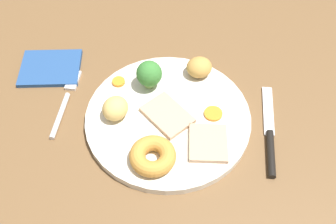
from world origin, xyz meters
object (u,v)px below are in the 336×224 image
(dinner_plate, at_px, (168,118))
(yorkshire_pudding, at_px, (153,156))
(meat_slice_under, at_px, (208,143))
(roast_potato_left, at_px, (115,108))
(broccoli_floret, at_px, (149,74))
(carrot_coin_front, at_px, (119,82))
(carrot_coin_back, at_px, (213,114))
(roast_potato_right, at_px, (199,67))
(folded_napkin, at_px, (50,68))
(meat_slice_main, at_px, (167,115))
(knife, at_px, (270,137))
(fork, at_px, (66,100))

(dinner_plate, xyz_separation_m, yorkshire_pudding, (-0.00, -0.09, 0.02))
(meat_slice_under, height_order, roast_potato_left, roast_potato_left)
(broccoli_floret, bearing_deg, carrot_coin_front, -173.78)
(meat_slice_under, relative_size, carrot_coin_front, 3.04)
(carrot_coin_back, bearing_deg, broccoli_floret, 161.59)
(roast_potato_left, bearing_deg, yorkshire_pudding, -41.46)
(roast_potato_right, bearing_deg, folded_napkin, -172.43)
(meat_slice_under, distance_m, roast_potato_left, 0.16)
(roast_potato_left, xyz_separation_m, broccoli_floret, (0.04, 0.08, 0.01))
(dinner_plate, distance_m, carrot_coin_back, 0.08)
(dinner_plate, bearing_deg, folded_napkin, 164.04)
(dinner_plate, relative_size, broccoli_floret, 5.21)
(meat_slice_main, xyz_separation_m, carrot_coin_front, (-0.10, 0.05, -0.00))
(roast_potato_right, relative_size, knife, 0.25)
(meat_slice_under, bearing_deg, knife, 24.03)
(carrot_coin_back, xyz_separation_m, knife, (0.10, -0.02, -0.01))
(carrot_coin_front, relative_size, broccoli_floret, 0.43)
(carrot_coin_back, distance_m, broccoli_floret, 0.13)
(yorkshire_pudding, bearing_deg, dinner_plate, 87.55)
(roast_potato_right, bearing_deg, fork, -154.45)
(meat_slice_under, distance_m, folded_napkin, 0.34)
(yorkshire_pudding, height_order, broccoli_floret, broccoli_floret)
(yorkshire_pudding, relative_size, knife, 0.39)
(yorkshire_pudding, height_order, carrot_coin_back, yorkshire_pudding)
(roast_potato_right, bearing_deg, knife, -37.40)
(fork, bearing_deg, folded_napkin, 34.68)
(yorkshire_pudding, xyz_separation_m, knife, (0.17, 0.09, -0.02))
(carrot_coin_front, bearing_deg, knife, -10.79)
(carrot_coin_back, bearing_deg, fork, -176.09)
(meat_slice_under, distance_m, carrot_coin_front, 0.20)
(dinner_plate, bearing_deg, carrot_coin_back, 14.46)
(dinner_plate, bearing_deg, roast_potato_right, 72.39)
(roast_potato_left, bearing_deg, carrot_coin_back, 13.18)
(yorkshire_pudding, relative_size, roast_potato_left, 1.58)
(folded_napkin, bearing_deg, roast_potato_left, -29.04)
(meat_slice_main, height_order, folded_napkin, meat_slice_main)
(carrot_coin_back, bearing_deg, folded_napkin, 170.95)
(meat_slice_main, relative_size, broccoli_floret, 1.52)
(yorkshire_pudding, distance_m, roast_potato_right, 0.20)
(meat_slice_main, height_order, roast_potato_right, roast_potato_right)
(meat_slice_main, bearing_deg, carrot_coin_front, 151.73)
(meat_slice_main, xyz_separation_m, roast_potato_right, (0.03, 0.11, 0.01))
(carrot_coin_back, xyz_separation_m, fork, (-0.26, -0.02, -0.01))
(roast_potato_left, bearing_deg, carrot_coin_front, 103.88)
(yorkshire_pudding, relative_size, carrot_coin_front, 3.16)
(meat_slice_under, height_order, carrot_coin_front, meat_slice_under)
(meat_slice_under, xyz_separation_m, roast_potato_left, (-0.16, 0.02, 0.01))
(meat_slice_main, distance_m, broccoli_floret, 0.08)
(carrot_coin_front, height_order, folded_napkin, carrot_coin_front)
(carrot_coin_back, height_order, folded_napkin, carrot_coin_back)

